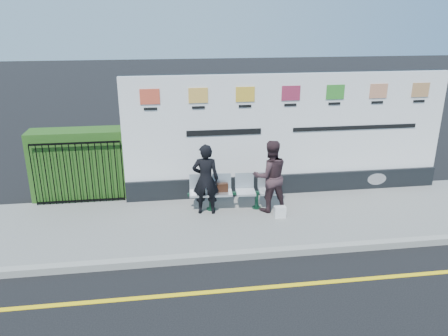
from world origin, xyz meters
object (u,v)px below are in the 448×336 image
Objects in this scene: woman_right at (270,176)px; billboard at (287,143)px; woman_left at (206,179)px; bench at (234,200)px.

billboard is at bearing -127.54° from woman_right.
woman_right is at bearing -175.20° from woman_left.
billboard is at bearing 33.66° from bench.
billboard is 4.75× the size of woman_right.
billboard is 4.88× the size of woman_left.
woman_left is at bearing -165.84° from bench.
billboard is 1.31m from woman_right.
billboard is 2.40m from woman_left.
bench is at bearing -16.87° from woman_right.
woman_left is at bearing -155.59° from billboard.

